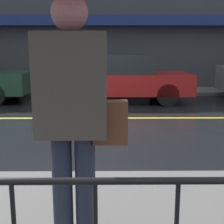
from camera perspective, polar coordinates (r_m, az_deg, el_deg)
The scene contains 6 objects.
ground_plane at distance 7.29m, azimuth -5.81°, elevation -1.14°, with size 80.00×80.00×0.00m, color black.
sidewalk_far at distance 11.54m, azimuth -3.89°, elevation 3.84°, with size 28.00×1.69×0.11m.
lane_marking at distance 7.29m, azimuth -5.81°, elevation -1.11°, with size 25.20×0.12×0.01m.
building_storefront at distance 12.51m, azimuth -3.83°, elevation 18.92°, with size 28.00×0.85×6.49m.
pedestrian at distance 2.13m, azimuth -7.65°, elevation 18.04°, with size 1.04×1.04×2.24m.
car_red at distance 9.51m, azimuth 1.44°, elevation 6.26°, with size 4.09×1.85×1.42m.
Camera 1 is at (0.67, -7.09, 1.59)m, focal length 50.00 mm.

